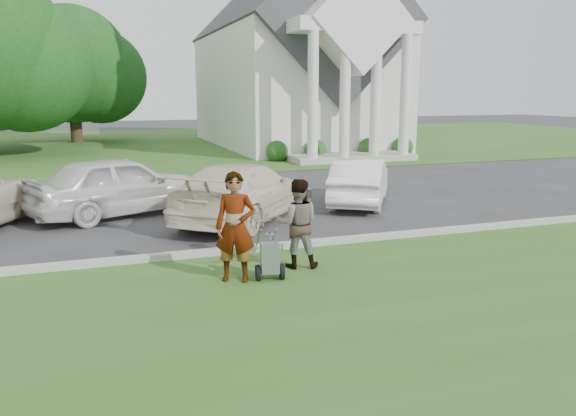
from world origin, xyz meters
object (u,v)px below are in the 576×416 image
striping_cart (270,259)px  person_right (297,224)px  person_left (235,228)px  car_b (120,185)px  tree_back (72,70)px  car_c (243,192)px  car_d (360,181)px  parking_meter_near (309,214)px  church (294,48)px

striping_cart → person_right: size_ratio=0.61×
person_left → car_b: size_ratio=0.40×
car_b → tree_back: bearing=-19.3°
tree_back → car_b: bearing=-86.3°
car_c → car_d: car_c is taller
parking_meter_near → car_b: bearing=122.5°
car_b → car_d: size_ratio=1.16×
parking_meter_near → car_d: (3.45, 4.66, -0.21)m
church → person_left: size_ratio=12.39×
church → car_d: church is taller
church → car_b: bearing=-122.6°
car_c → tree_back: bearing=-40.2°
person_right → car_b: 6.70m
striping_cart → person_left: size_ratio=0.53×
striping_cart → car_b: 6.93m
person_left → parking_meter_near: bearing=53.8°
church → car_c: bearing=-113.3°
church → car_c: 21.89m
car_b → car_d: car_b is taller
tree_back → car_d: size_ratio=2.32×
parking_meter_near → car_b: size_ratio=0.29×
church → tree_back: church is taller
church → car_b: church is taller
person_left → parking_meter_near: size_ratio=1.38×
tree_back → person_left: tree_back is taller
person_left → person_right: person_left is taller
person_left → car_d: 7.75m
striping_cart → car_d: bearing=59.8°
church → parking_meter_near: 25.05m
striping_cart → car_d: car_d is taller
person_left → car_c: 4.92m
person_left → person_right: (1.30, 0.40, -0.12)m
church → striping_cart: 26.64m
tree_back → person_left: 31.51m
striping_cart → car_b: (-2.22, 6.56, 0.43)m
tree_back → car_c: bearing=-80.1°
tree_back → car_d: bearing=-71.6°
tree_back → person_right: 31.30m
car_c → car_b: bearing=10.4°
striping_cart → person_right: 1.01m
striping_cart → parking_meter_near: size_ratio=0.73×
striping_cart → car_b: size_ratio=0.21×
person_right → parking_meter_near: bearing=-109.8°
tree_back → car_b: size_ratio=1.99×
striping_cart → parking_meter_near: 1.76m
striping_cart → parking_meter_near: parking_meter_near is taller
person_right → church: bearing=-92.0°
person_right → car_b: size_ratio=0.35×
car_c → car_d: 4.00m
church → person_left: church is taller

